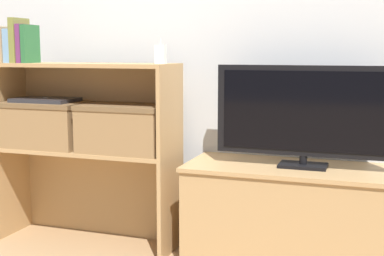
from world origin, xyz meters
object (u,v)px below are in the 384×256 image
(tv_stand, at_px, (301,216))
(laptop, at_px, (45,100))
(book_skyblue, at_px, (14,46))
(book_olive, at_px, (19,41))
(baby_monitor, at_px, (160,54))
(book_tan, at_px, (9,45))
(book_ivory, at_px, (5,44))
(tv, at_px, (305,113))
(book_forest, at_px, (30,44))
(storage_basket_left, at_px, (46,122))
(storage_basket_right, at_px, (125,126))
(book_plum, at_px, (25,44))

(tv_stand, height_order, laptop, laptop)
(book_skyblue, bearing_deg, book_olive, 0.00)
(book_skyblue, bearing_deg, baby_monitor, 3.76)
(book_skyblue, height_order, laptop, book_skyblue)
(book_tan, distance_m, book_olive, 0.07)
(book_ivory, bearing_deg, book_olive, 0.00)
(tv, xyz_separation_m, book_forest, (-1.40, -0.10, 0.32))
(book_skyblue, xyz_separation_m, laptop, (0.16, 0.04, -0.28))
(book_forest, height_order, laptop, book_forest)
(book_tan, height_order, book_forest, book_forest)
(storage_basket_left, height_order, laptop, laptop)
(tv, distance_m, storage_basket_right, 0.89)
(laptop, bearing_deg, book_skyblue, -166.32)
(book_ivory, relative_size, laptop, 0.59)
(baby_monitor, distance_m, storage_basket_left, 0.75)
(tv_stand, xyz_separation_m, baby_monitor, (-0.69, -0.05, 0.76))
(baby_monitor, relative_size, storage_basket_left, 0.27)
(tv, distance_m, baby_monitor, 0.74)
(tv_stand, relative_size, storage_basket_left, 2.49)
(baby_monitor, xyz_separation_m, laptop, (-0.66, -0.02, -0.24))
(book_ivory, xyz_separation_m, storage_basket_right, (0.68, 0.04, -0.41))
(book_plum, relative_size, laptop, 0.62)
(tv, relative_size, book_ivory, 4.30)
(tv_stand, bearing_deg, storage_basket_right, -175.62)
(storage_basket_right, height_order, laptop, laptop)
(book_skyblue, bearing_deg, laptop, 13.68)
(book_olive, bearing_deg, book_skyblue, 180.00)
(book_forest, bearing_deg, book_tan, 180.00)
(tv, distance_m, book_forest, 1.44)
(book_ivory, bearing_deg, storage_basket_left, 10.27)
(tv, xyz_separation_m, book_plum, (-1.43, -0.10, 0.32))
(book_ivory, distance_m, book_tan, 0.02)
(tv_stand, relative_size, book_olive, 4.75)
(book_skyblue, xyz_separation_m, book_forest, (0.11, 0.00, 0.01))
(baby_monitor, height_order, storage_basket_right, baby_monitor)
(book_plum, relative_size, book_forest, 1.02)
(tv_stand, height_order, storage_basket_right, storage_basket_right)
(tv, bearing_deg, book_skyblue, -176.03)
(book_tan, xyz_separation_m, book_plum, (0.10, 0.00, 0.01))
(book_ivory, distance_m, book_plum, 0.13)
(book_ivory, xyz_separation_m, book_plum, (0.13, 0.00, 0.00))
(book_plum, relative_size, storage_basket_left, 0.45)
(tv_stand, xyz_separation_m, storage_basket_right, (-0.89, -0.07, 0.40))
(tv_stand, distance_m, laptop, 1.45)
(storage_basket_left, height_order, storage_basket_right, same)
(book_plum, height_order, storage_basket_left, book_plum)
(storage_basket_left, bearing_deg, book_tan, -168.50)
(book_plum, relative_size, baby_monitor, 1.64)
(book_olive, bearing_deg, book_forest, 0.00)
(book_forest, relative_size, laptop, 0.61)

